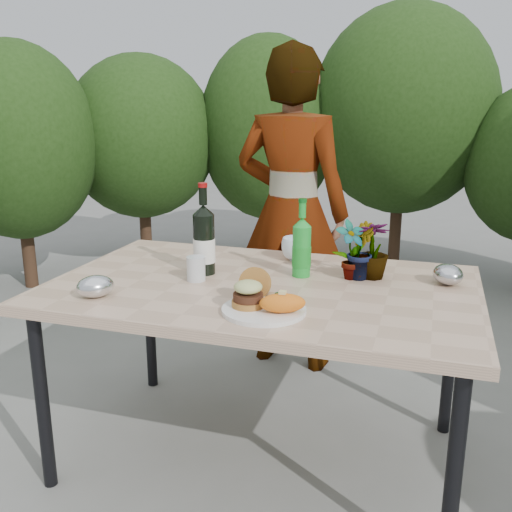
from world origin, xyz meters
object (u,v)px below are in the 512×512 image
(person, at_px, (291,212))
(wine_bottle, at_px, (204,241))
(patio_table, at_px, (262,298))
(dinner_plate, at_px, (264,310))

(person, bearing_deg, wine_bottle, 86.13)
(wine_bottle, xyz_separation_m, person, (0.14, 0.86, -0.03))
(patio_table, relative_size, dinner_plate, 5.71)
(patio_table, relative_size, person, 0.94)
(dinner_plate, bearing_deg, wine_bottle, 135.43)
(dinner_plate, height_order, wine_bottle, wine_bottle)
(patio_table, relative_size, wine_bottle, 4.36)
(dinner_plate, bearing_deg, person, 99.90)
(patio_table, distance_m, dinner_plate, 0.31)
(dinner_plate, xyz_separation_m, wine_bottle, (-0.35, 0.35, 0.13))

